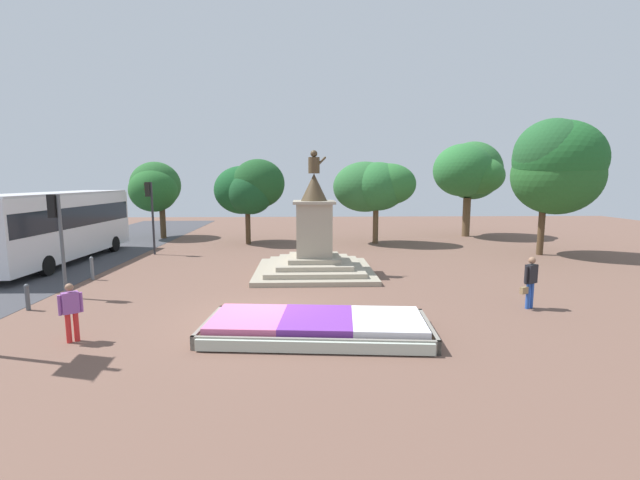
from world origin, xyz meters
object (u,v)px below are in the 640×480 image
object	(u,v)px
city_bus	(57,223)
flower_planter	(317,327)
pedestrian_with_handbag	(530,280)
traffic_light_mid_block	(57,226)
traffic_light_far_corner	(150,204)
pedestrian_near_planter	(71,309)
kerb_bollard_mid_b	(27,296)
kerb_bollard_north	(92,268)
statue_monument	(314,248)

from	to	relation	value
city_bus	flower_planter	bearing A→B (deg)	-39.90
pedestrian_with_handbag	traffic_light_mid_block	bearing A→B (deg)	173.40
flower_planter	traffic_light_far_corner	xyz separation A→B (m)	(-8.88, 12.95, 2.59)
traffic_light_mid_block	pedestrian_near_planter	xyz separation A→B (m)	(2.60, -4.28, -1.69)
kerb_bollard_mid_b	kerb_bollard_north	bearing A→B (deg)	90.07
statue_monument	kerb_bollard_north	size ratio (longest dim) A/B	5.49
flower_planter	kerb_bollard_north	distance (m)	11.49
traffic_light_far_corner	pedestrian_near_planter	size ratio (longest dim) A/B	2.61
traffic_light_far_corner	kerb_bollard_mid_b	bearing A→B (deg)	-92.02
traffic_light_mid_block	pedestrian_near_planter	bearing A→B (deg)	-58.70
traffic_light_mid_block	city_bus	size ratio (longest dim) A/B	0.34
traffic_light_far_corner	pedestrian_with_handbag	bearing A→B (deg)	-34.19
traffic_light_mid_block	kerb_bollard_mid_b	size ratio (longest dim) A/B	4.24
traffic_light_mid_block	pedestrian_with_handbag	world-z (taller)	traffic_light_mid_block
flower_planter	traffic_light_far_corner	world-z (taller)	traffic_light_far_corner
statue_monument	kerb_bollard_mid_b	size ratio (longest dim) A/B	6.29
flower_planter	kerb_bollard_north	world-z (taller)	kerb_bollard_north
pedestrian_near_planter	city_bus	bearing A→B (deg)	120.27
traffic_light_far_corner	pedestrian_with_handbag	size ratio (longest dim) A/B	2.38
traffic_light_far_corner	kerb_bollard_mid_b	xyz separation A→B (m)	(-0.37, -10.39, -2.36)
kerb_bollard_mid_b	kerb_bollard_north	xyz separation A→B (m)	(-0.01, 4.24, 0.06)
statue_monument	city_bus	bearing A→B (deg)	167.51
flower_planter	kerb_bollard_north	xyz separation A→B (m)	(-9.25, 6.80, 0.29)
traffic_light_mid_block	kerb_bollard_north	size ratio (longest dim) A/B	3.70
traffic_light_far_corner	kerb_bollard_north	xyz separation A→B (m)	(-0.37, -6.15, -2.30)
city_bus	kerb_bollard_mid_b	size ratio (longest dim) A/B	12.40
traffic_light_far_corner	pedestrian_near_planter	distance (m)	13.60
kerb_bollard_mid_b	pedestrian_with_handbag	bearing A→B (deg)	-1.38
flower_planter	traffic_light_mid_block	xyz separation A→B (m)	(-8.94, 4.01, 2.34)
pedestrian_with_handbag	kerb_bollard_north	size ratio (longest dim) A/B	1.72
kerb_bollard_north	traffic_light_far_corner	bearing A→B (deg)	86.54
statue_monument	traffic_light_mid_block	bearing A→B (deg)	-157.41
pedestrian_with_handbag	kerb_bollard_mid_b	bearing A→B (deg)	178.62
statue_monument	traffic_light_mid_block	xyz separation A→B (m)	(-9.04, -3.76, 1.42)
kerb_bollard_north	pedestrian_near_planter	bearing A→B (deg)	-67.60
flower_planter	kerb_bollard_north	bearing A→B (deg)	143.67
kerb_bollard_north	statue_monument	bearing A→B (deg)	5.93
flower_planter	pedestrian_near_planter	size ratio (longest dim) A/B	4.07
kerb_bollard_north	city_bus	bearing A→B (deg)	132.07
kerb_bollard_mid_b	flower_planter	bearing A→B (deg)	-15.47
pedestrian_near_planter	kerb_bollard_mid_b	bearing A→B (deg)	135.83
flower_planter	kerb_bollard_mid_b	distance (m)	9.60
kerb_bollard_mid_b	statue_monument	bearing A→B (deg)	29.15
statue_monument	pedestrian_near_planter	xyz separation A→B (m)	(-6.44, -8.04, -0.27)
flower_planter	pedestrian_with_handbag	xyz separation A→B (m)	(6.99, 2.17, 0.73)
traffic_light_mid_block	city_bus	xyz separation A→B (m)	(-3.74, 6.59, -0.54)
flower_planter	statue_monument	xyz separation A→B (m)	(0.10, 7.77, 0.92)
traffic_light_far_corner	statue_monument	bearing A→B (deg)	-29.96
city_bus	pedestrian_with_handbag	size ratio (longest dim) A/B	6.30
statue_monument	traffic_light_far_corner	world-z (taller)	statue_monument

